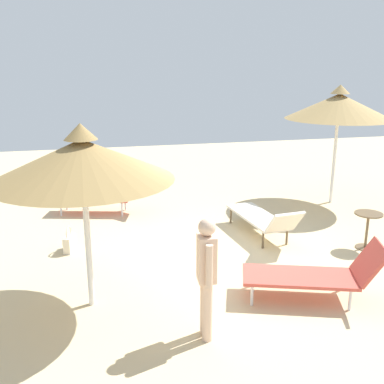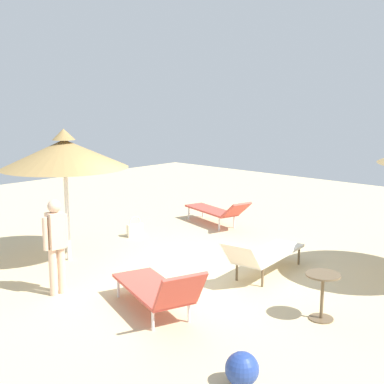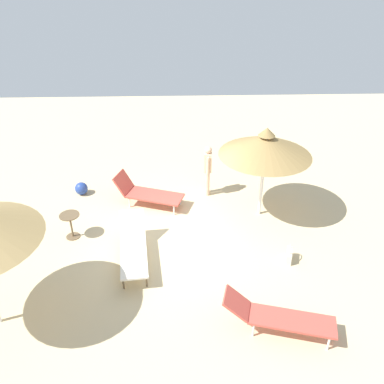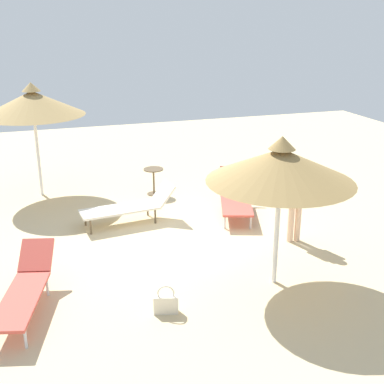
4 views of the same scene
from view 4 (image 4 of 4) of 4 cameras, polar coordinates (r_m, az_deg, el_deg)
The scene contains 10 objects.
ground at distance 10.74m, azimuth -0.88°, elevation -5.53°, with size 24.00×24.00×0.10m, color beige.
parasol_umbrella_back at distance 13.26m, azimuth -17.75°, elevation 9.65°, with size 2.57×2.57×2.94m.
parasol_umbrella_far_right at distance 8.34m, azimuth 10.12°, elevation 3.04°, with size 2.49×2.49×2.66m.
lounge_chair_center at distance 8.51m, azimuth -18.53°, elevation -10.31°, with size 1.10×2.28×0.79m.
lounge_chair_near_right at distance 11.95m, azimuth 4.97°, elevation -0.50°, with size 1.30×2.12×0.91m.
lounge_chair_far_left at distance 11.41m, azimuth -7.07°, elevation -1.57°, with size 2.20×0.85×0.84m.
person_standing_near_left at distance 10.46m, azimuth 11.79°, elevation -0.93°, with size 0.44×0.24×1.62m.
handbag at distance 8.14m, azimuth -2.99°, elevation -12.59°, with size 0.42×0.24×0.49m.
side_table_round at distance 13.17m, azimuth -4.40°, elevation 1.71°, with size 0.52×0.52×0.71m.
beach_ball at distance 14.08m, azimuth 4.20°, elevation 1.71°, with size 0.40×0.40×0.40m, color navy.
Camera 4 is at (-2.84, -9.30, 4.50)m, focal length 46.68 mm.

